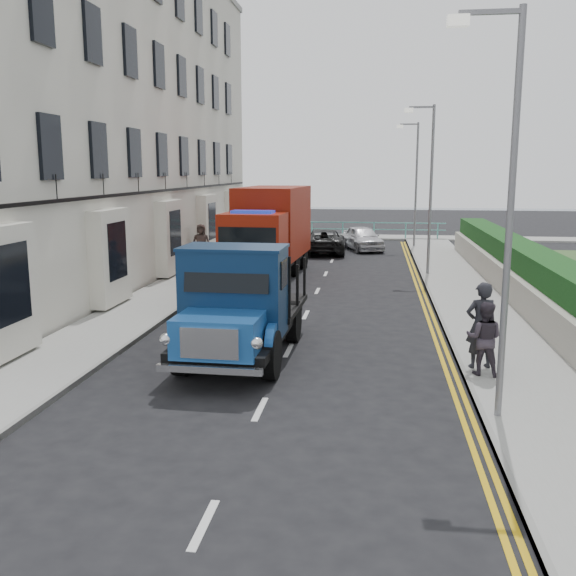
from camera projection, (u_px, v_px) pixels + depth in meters
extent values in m
plane|color=black|center=(276.00, 376.00, 13.95)|extent=(120.00, 120.00, 0.00)
cube|color=gray|center=(173.00, 291.00, 23.39)|extent=(2.40, 38.00, 0.12)
cube|color=gray|center=(468.00, 299.00, 22.00)|extent=(2.60, 38.00, 0.12)
cube|color=gray|center=(343.00, 237.00, 42.19)|extent=(30.00, 2.50, 0.12)
plane|color=#505D6D|center=(357.00, 209.00, 72.41)|extent=(120.00, 120.00, 0.00)
cube|color=silver|center=(97.00, 106.00, 26.59)|extent=(6.00, 30.00, 14.00)
cube|color=black|center=(173.00, 189.00, 26.80)|extent=(0.12, 28.00, 0.10)
cube|color=#B2AD9E|center=(509.00, 285.00, 21.74)|extent=(0.30, 28.00, 1.00)
cube|color=#133B14|center=(531.00, 274.00, 21.58)|extent=(1.20, 28.00, 1.70)
cube|color=#59B2A5|center=(343.00, 222.00, 41.23)|extent=(13.00, 0.08, 0.06)
cube|color=#59B2A5|center=(343.00, 229.00, 41.30)|extent=(13.00, 0.06, 0.05)
cylinder|color=slate|center=(510.00, 225.00, 10.79)|extent=(0.12, 0.12, 7.00)
cube|color=slate|center=(491.00, 12.00, 10.24)|extent=(1.00, 0.08, 0.08)
cube|color=beige|center=(458.00, 21.00, 10.33)|extent=(0.35, 0.18, 0.18)
cylinder|color=slate|center=(431.00, 192.00, 26.38)|extent=(0.12, 0.12, 7.00)
cube|color=slate|center=(422.00, 107.00, 25.83)|extent=(1.00, 0.08, 0.08)
cube|color=beige|center=(409.00, 110.00, 25.92)|extent=(0.35, 0.18, 0.18)
cylinder|color=slate|center=(416.00, 186.00, 36.13)|extent=(0.12, 0.12, 7.00)
cube|color=slate|center=(409.00, 124.00, 35.57)|extent=(1.00, 0.08, 0.08)
cube|color=beige|center=(400.00, 126.00, 35.66)|extent=(0.35, 0.18, 0.18)
cylinder|color=black|center=(182.00, 351.00, 13.92)|extent=(0.32, 1.08, 1.07)
cylinder|color=black|center=(271.00, 355.00, 13.62)|extent=(0.32, 1.08, 1.07)
cylinder|color=black|center=(220.00, 319.00, 16.96)|extent=(0.32, 1.08, 1.07)
cylinder|color=black|center=(293.00, 321.00, 16.65)|extent=(0.32, 1.08, 1.07)
cube|color=black|center=(243.00, 329.00, 15.26)|extent=(2.26, 5.42, 0.20)
cube|color=#1D539D|center=(220.00, 334.00, 13.18)|extent=(1.77, 1.50, 0.80)
cube|color=silver|center=(210.00, 343.00, 12.45)|extent=(1.18, 0.12, 0.61)
cube|color=#0D2546|center=(234.00, 292.00, 14.31)|extent=(2.27, 1.40, 1.96)
cube|color=black|center=(254.00, 306.00, 16.52)|extent=(2.42, 3.19, 0.13)
cylinder|color=black|center=(227.00, 273.00, 24.39)|extent=(0.37, 1.09, 1.07)
cylinder|color=black|center=(280.00, 275.00, 24.01)|extent=(0.37, 1.09, 1.07)
cylinder|color=black|center=(247.00, 262.00, 27.30)|extent=(0.37, 1.09, 1.07)
cylinder|color=black|center=(294.00, 263.00, 26.92)|extent=(0.37, 1.09, 1.07)
cylinder|color=black|center=(259.00, 256.00, 29.37)|extent=(0.37, 1.09, 1.07)
cylinder|color=black|center=(303.00, 257.00, 28.99)|extent=(0.37, 1.09, 1.07)
cube|color=black|center=(268.00, 260.00, 26.61)|extent=(2.61, 6.93, 0.24)
cube|color=maroon|center=(253.00, 242.00, 23.97)|extent=(2.43, 1.98, 2.14)
cube|color=black|center=(247.00, 242.00, 23.09)|extent=(2.14, 0.20, 1.07)
cube|color=maroon|center=(273.00, 221.00, 27.36)|extent=(2.71, 5.19, 2.92)
imported|color=black|center=(220.00, 285.00, 20.44)|extent=(2.15, 4.74, 1.58)
imported|color=#5EB2CA|center=(240.00, 273.00, 23.96)|extent=(1.39, 3.74, 1.22)
imported|color=#B6B6BB|center=(242.00, 259.00, 27.54)|extent=(2.37, 4.58, 1.27)
imported|color=black|center=(324.00, 241.00, 34.30)|extent=(2.44, 4.82, 1.31)
imported|color=silver|center=(363.00, 238.00, 35.59)|extent=(2.76, 4.25, 1.35)
imported|color=#222228|center=(481.00, 325.00, 13.98)|extent=(0.79, 0.62, 1.91)
imported|color=#38303B|center=(484.00, 338.00, 13.54)|extent=(0.89, 0.77, 1.58)
imported|color=#1B1F32|center=(196.00, 265.00, 23.42)|extent=(1.10, 0.82, 1.73)
imported|color=#372C28|center=(201.00, 243.00, 30.01)|extent=(0.96, 0.70, 1.81)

